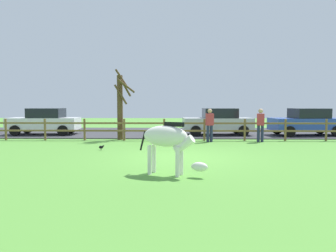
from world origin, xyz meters
name	(u,v)px	position (x,y,z in m)	size (l,w,h in m)	color
ground_plane	(181,157)	(0.00, 0.00, 0.00)	(60.00, 60.00, 0.00)	#549338
parking_asphalt	(178,132)	(0.00, 9.30, 0.03)	(28.00, 7.40, 0.05)	#38383D
paddock_fence	(164,128)	(-0.76, 5.00, 0.64)	(20.60, 0.11, 1.11)	brown
bare_tree	(120,105)	(-3.04, 5.32, 1.82)	(1.05, 1.00, 3.65)	#513A23
zebra	(168,140)	(-0.38, -2.93, 0.93)	(1.85, 0.97, 1.41)	white
crow_on_grass	(101,147)	(-3.20, 1.56, 0.13)	(0.21, 0.10, 0.20)	black
parked_car_silver	(218,121)	(2.31, 7.59, 0.84)	(4.08, 2.04, 1.56)	#B7BABF
parked_car_white	(45,121)	(-7.96, 7.58, 0.84)	(4.07, 2.02, 1.56)	white
parked_car_blue	(307,122)	(7.42, 7.41, 0.84)	(4.15, 2.19, 1.56)	#2D4CAD
visitor_left_of_tree	(260,124)	(3.99, 4.48, 0.91)	(0.40, 0.30, 1.64)	#232847
visitor_right_of_tree	(210,124)	(1.50, 4.44, 0.91)	(0.40, 0.30, 1.64)	#232847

